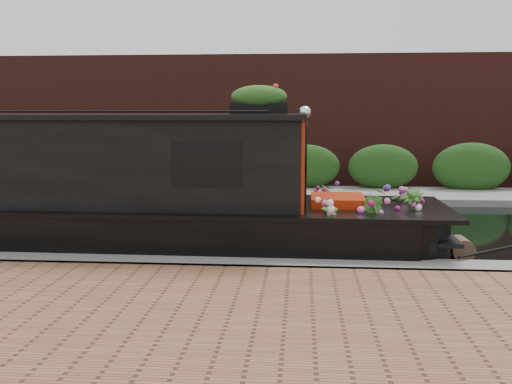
{
  "coord_description": "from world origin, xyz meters",
  "views": [
    {
      "loc": [
        2.09,
        -10.84,
        2.27
      ],
      "look_at": [
        1.27,
        -0.6,
        0.82
      ],
      "focal_mm": 40.0,
      "sensor_mm": 36.0,
      "label": 1
    }
  ],
  "objects": [
    {
      "name": "narrowboat",
      "position": [
        -2.09,
        -2.02,
        0.86
      ],
      "size": [
        12.3,
        2.29,
        2.9
      ],
      "rotation": [
        0.0,
        0.0,
        -0.01
      ],
      "color": "black",
      "rests_on": "ground"
    },
    {
      "name": "rope_fender",
      "position": [
        4.56,
        -2.02,
        0.17
      ],
      "size": [
        0.34,
        0.43,
        0.34
      ],
      "primitive_type": "cylinder",
      "rotation": [
        1.57,
        0.0,
        0.0
      ],
      "color": "brown",
      "rests_on": "ground"
    },
    {
      "name": "far_brick_wall",
      "position": [
        0.0,
        7.2,
        0.0
      ],
      "size": [
        40.0,
        1.0,
        8.0
      ],
      "primitive_type": "cube",
      "color": "#4A1E19",
      "rests_on": "ground"
    },
    {
      "name": "far_bank_path",
      "position": [
        0.0,
        4.2,
        0.0
      ],
      "size": [
        40.0,
        2.4,
        0.34
      ],
      "primitive_type": "cube",
      "color": "gray",
      "rests_on": "ground"
    },
    {
      "name": "far_hedge",
      "position": [
        0.0,
        5.1,
        0.0
      ],
      "size": [
        40.0,
        1.1,
        2.8
      ],
      "primitive_type": "cube",
      "color": "#204517",
      "rests_on": "ground"
    },
    {
      "name": "ground",
      "position": [
        0.0,
        0.0,
        0.0
      ],
      "size": [
        80.0,
        80.0,
        0.0
      ],
      "primitive_type": "plane",
      "color": "black",
      "rests_on": "ground"
    },
    {
      "name": "near_bank_coping",
      "position": [
        0.0,
        -3.3,
        0.0
      ],
      "size": [
        40.0,
        0.6,
        0.5
      ],
      "primitive_type": "cube",
      "color": "gray",
      "rests_on": "ground"
    }
  ]
}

